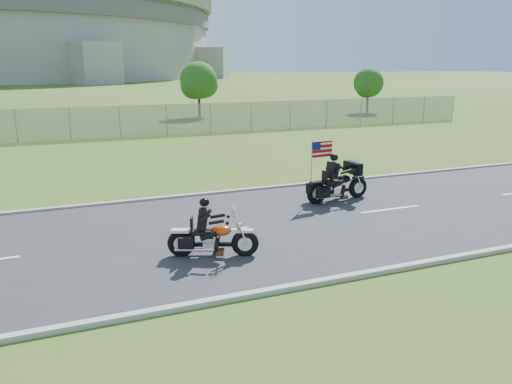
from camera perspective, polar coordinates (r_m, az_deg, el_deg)
name	(u,v)px	position (r m, az deg, el deg)	size (l,w,h in m)	color
ground	(277,225)	(14.74, 2.42, -3.79)	(420.00, 420.00, 0.00)	#344D18
road	(277,224)	(14.74, 2.42, -3.72)	(120.00, 8.00, 0.04)	#28282B
curb_north	(232,191)	(18.34, -2.76, 0.06)	(120.00, 0.18, 0.12)	#9E9B93
curb_south	(352,276)	(11.40, 10.90, -9.46)	(120.00, 0.18, 0.12)	#9E9B93
fence	(70,124)	(32.96, -20.51, 7.32)	(60.00, 0.03, 2.00)	gray
tree_fence_near	(199,82)	(44.41, -6.53, 12.34)	(3.52, 3.28, 4.75)	#382316
tree_fence_far	(369,84)	(49.40, 12.74, 11.91)	(3.08, 2.87, 4.20)	#382316
motorcycle_lead	(211,238)	(12.27, -5.12, -5.31)	(2.15, 1.08, 1.51)	black
motorcycle_follow	(338,185)	(17.30, 9.32, 0.79)	(2.51, 0.87, 2.09)	black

